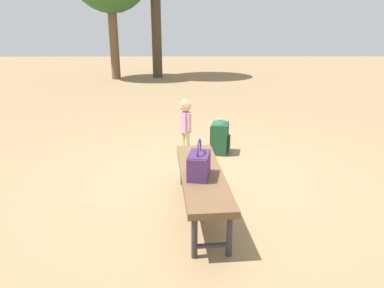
{
  "coord_description": "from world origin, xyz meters",
  "views": [
    {
      "loc": [
        -3.95,
        0.21,
        1.75
      ],
      "look_at": [
        -0.01,
        0.17,
        0.45
      ],
      "focal_mm": 32.59,
      "sensor_mm": 36.0,
      "label": 1
    }
  ],
  "objects_px": {
    "child_standing": "(185,119)",
    "backpack_small": "(195,163)",
    "park_bench": "(202,177)",
    "handbag": "(199,164)",
    "backpack_large": "(220,136)"
  },
  "relations": [
    {
      "from": "park_bench",
      "to": "handbag",
      "type": "distance_m",
      "value": 0.22
    },
    {
      "from": "child_standing",
      "to": "backpack_small",
      "type": "bearing_deg",
      "value": -171.14
    },
    {
      "from": "child_standing",
      "to": "backpack_large",
      "type": "xyz_separation_m",
      "value": [
        0.09,
        -0.51,
        -0.29
      ]
    },
    {
      "from": "backpack_large",
      "to": "child_standing",
      "type": "bearing_deg",
      "value": 100.54
    },
    {
      "from": "handbag",
      "to": "backpack_large",
      "type": "distance_m",
      "value": 1.96
    },
    {
      "from": "park_bench",
      "to": "handbag",
      "type": "bearing_deg",
      "value": 165.58
    },
    {
      "from": "park_bench",
      "to": "backpack_small",
      "type": "xyz_separation_m",
      "value": [
        0.89,
        0.04,
        -0.21
      ]
    },
    {
      "from": "park_bench",
      "to": "backpack_small",
      "type": "bearing_deg",
      "value": 2.76
    },
    {
      "from": "park_bench",
      "to": "child_standing",
      "type": "xyz_separation_m",
      "value": [
        1.69,
        0.17,
        0.15
      ]
    },
    {
      "from": "park_bench",
      "to": "child_standing",
      "type": "bearing_deg",
      "value": 5.67
    },
    {
      "from": "handbag",
      "to": "backpack_large",
      "type": "xyz_separation_m",
      "value": [
        1.9,
        -0.37,
        -0.32
      ]
    },
    {
      "from": "backpack_small",
      "to": "park_bench",
      "type": "bearing_deg",
      "value": -177.24
    },
    {
      "from": "handbag",
      "to": "child_standing",
      "type": "distance_m",
      "value": 1.81
    },
    {
      "from": "child_standing",
      "to": "backpack_large",
      "type": "bearing_deg",
      "value": -79.46
    },
    {
      "from": "park_bench",
      "to": "backpack_large",
      "type": "distance_m",
      "value": 1.82
    }
  ]
}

